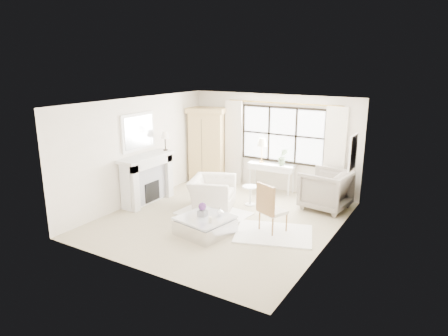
{
  "coord_description": "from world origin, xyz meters",
  "views": [
    {
      "loc": [
        4.51,
        -7.41,
        3.56
      ],
      "look_at": [
        -0.06,
        0.2,
        1.18
      ],
      "focal_mm": 32.0,
      "sensor_mm": 36.0,
      "label": 1
    }
  ],
  "objects_px": {
    "club_armchair": "(212,193)",
    "coffee_table": "(205,225)",
    "console_table": "(271,177)",
    "armoire": "(207,145)"
  },
  "relations": [
    {
      "from": "armoire",
      "to": "club_armchair",
      "type": "bearing_deg",
      "value": -68.21
    },
    {
      "from": "club_armchair",
      "to": "coffee_table",
      "type": "relative_size",
      "value": 1.0
    },
    {
      "from": "armoire",
      "to": "console_table",
      "type": "height_order",
      "value": "armoire"
    },
    {
      "from": "armoire",
      "to": "console_table",
      "type": "distance_m",
      "value": 2.2
    },
    {
      "from": "club_armchair",
      "to": "console_table",
      "type": "bearing_deg",
      "value": -39.74
    },
    {
      "from": "club_armchair",
      "to": "coffee_table",
      "type": "bearing_deg",
      "value": -172.33
    },
    {
      "from": "armoire",
      "to": "club_armchair",
      "type": "distance_m",
      "value": 2.41
    },
    {
      "from": "console_table",
      "to": "coffee_table",
      "type": "height_order",
      "value": "console_table"
    },
    {
      "from": "armoire",
      "to": "coffee_table",
      "type": "relative_size",
      "value": 1.93
    },
    {
      "from": "coffee_table",
      "to": "console_table",
      "type": "bearing_deg",
      "value": 100.29
    }
  ]
}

